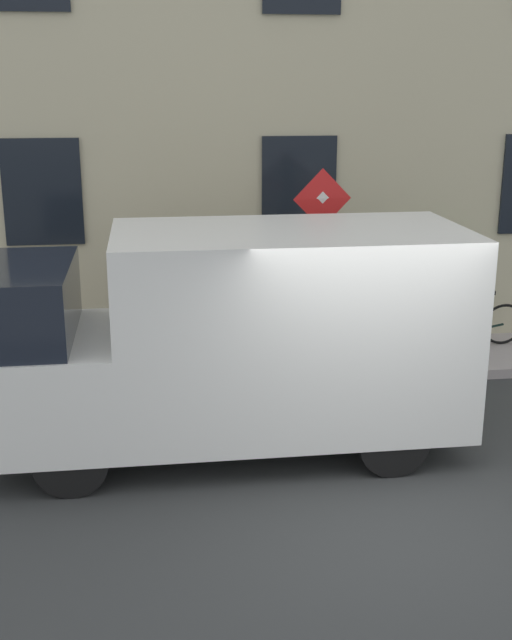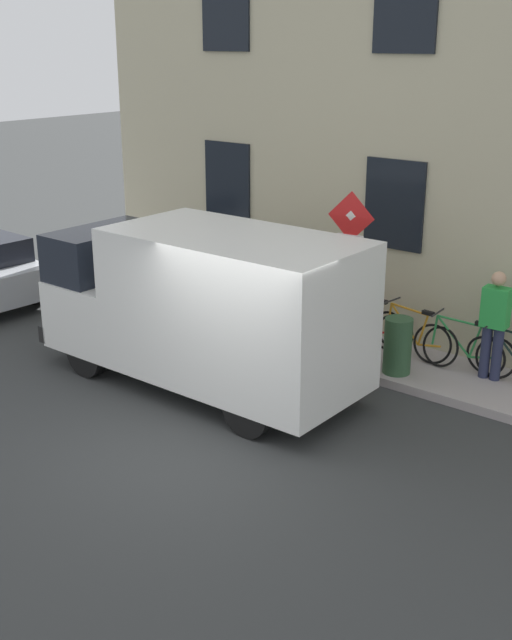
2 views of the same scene
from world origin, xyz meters
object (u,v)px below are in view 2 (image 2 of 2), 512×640
(bicycle_orange, at_px, (413,336))
(litter_bin, at_px, (398,346))
(delivery_van, at_px, (205,305))
(pedestrian, at_px, (494,322))
(sign_post_stacked, at_px, (350,255))
(bicycle_green, at_px, (463,348))
(bicycle_red, at_px, (367,325))

(bicycle_orange, xyz_separation_m, litter_bin, (-0.73, -0.12, 0.08))
(delivery_van, relative_size, pedestrian, 3.11)
(delivery_van, distance_m, litter_bin, 3.10)
(sign_post_stacked, distance_m, bicycle_orange, 1.83)
(sign_post_stacked, height_order, litter_bin, sign_post_stacked)
(sign_post_stacked, xyz_separation_m, litter_bin, (0.14, -0.85, -1.35))
(bicycle_orange, bearing_deg, bicycle_green, -173.25)
(bicycle_red, xyz_separation_m, litter_bin, (-0.73, -1.01, 0.08))
(delivery_van, xyz_separation_m, pedestrian, (2.75, -3.43, -0.26))
(delivery_van, relative_size, bicycle_red, 3.12)
(litter_bin, bearing_deg, bicycle_red, 54.13)
(sign_post_stacked, xyz_separation_m, bicycle_orange, (0.87, -0.73, -1.43))
(bicycle_green, height_order, bicycle_orange, same)
(bicycle_red, distance_m, pedestrian, 2.32)
(delivery_van, distance_m, bicycle_green, 4.15)
(sign_post_stacked, xyz_separation_m, pedestrian, (0.84, -2.09, -0.87))
(delivery_van, xyz_separation_m, bicycle_green, (2.78, -2.96, -0.82))
(pedestrian, bearing_deg, sign_post_stacked, -71.64)
(litter_bin, bearing_deg, pedestrian, -60.38)
(sign_post_stacked, distance_m, litter_bin, 1.61)
(delivery_van, bearing_deg, pedestrian, -141.63)
(bicycle_green, relative_size, litter_bin, 1.91)
(bicycle_green, xyz_separation_m, litter_bin, (-0.73, 0.77, 0.08))
(delivery_van, distance_m, bicycle_red, 3.13)
(sign_post_stacked, height_order, bicycle_green, sign_post_stacked)
(bicycle_green, bearing_deg, pedestrian, 172.45)
(pedestrian, height_order, litter_bin, pedestrian)
(delivery_van, height_order, pedestrian, delivery_van)
(sign_post_stacked, height_order, bicycle_red, sign_post_stacked)
(sign_post_stacked, bearing_deg, bicycle_red, 10.36)
(delivery_van, relative_size, litter_bin, 5.94)
(sign_post_stacked, relative_size, litter_bin, 2.98)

